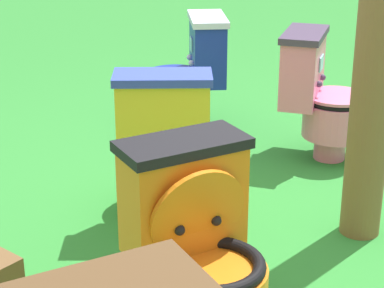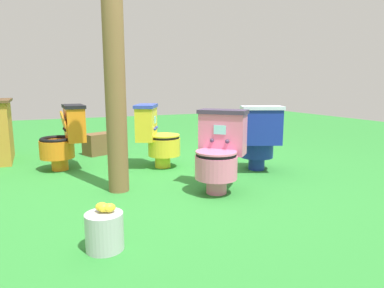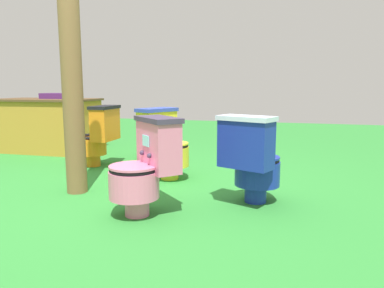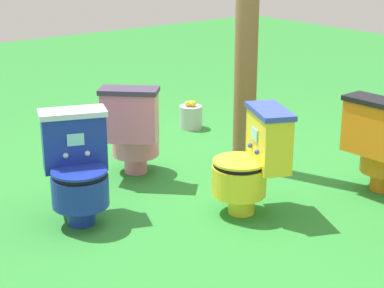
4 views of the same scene
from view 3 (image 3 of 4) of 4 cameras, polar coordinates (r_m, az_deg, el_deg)
The scene contains 8 objects.
ground at distance 3.45m, azimuth -10.09°, elevation -7.18°, with size 14.00×14.00×0.00m, color #2D8433.
toilet_blue at distance 2.99m, azimuth 9.32°, elevation -2.36°, with size 0.56×0.61×0.73m.
toilet_orange at distance 4.51m, azimuth -14.44°, elevation 1.30°, with size 0.51×0.44×0.73m.
toilet_pink at distance 2.75m, azimuth -7.27°, elevation -3.34°, with size 0.63×0.63×0.73m.
toilet_yellow at distance 3.82m, azimuth -4.26°, elevation 0.17°, with size 0.62×0.57×0.73m.
vendor_table at distance 5.87m, azimuth -21.61°, elevation 2.84°, with size 1.48×0.90×0.85m.
wooden_post at distance 3.41m, azimuth -18.20°, elevation 11.63°, with size 0.18×0.18×2.27m, color brown.
small_crate at distance 4.97m, azimuth -5.62°, elevation -0.44°, with size 0.38×0.24×0.29m, color brown.
Camera 3 is at (1.48, -2.97, 0.95)m, focal length 34.44 mm.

